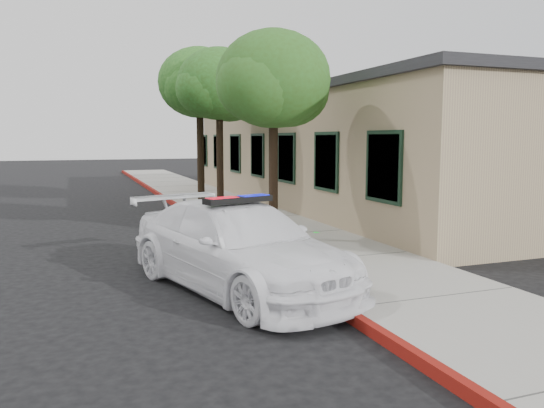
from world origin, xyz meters
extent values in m
plane|color=black|center=(0.00, 0.00, 0.00)|extent=(120.00, 120.00, 0.00)
cube|color=gray|center=(1.60, 3.00, 0.07)|extent=(3.20, 60.00, 0.15)
cube|color=maroon|center=(0.06, 3.00, 0.08)|extent=(0.14, 60.00, 0.16)
cube|color=tan|center=(6.70, 9.00, 2.00)|extent=(7.00, 20.00, 4.00)
cube|color=black|center=(6.70, 9.00, 4.12)|extent=(7.30, 20.30, 0.24)
cube|color=black|center=(3.17, 1.00, 1.95)|extent=(0.08, 1.48, 1.68)
cube|color=black|center=(3.17, 4.00, 1.95)|extent=(0.08, 1.48, 1.68)
cube|color=black|center=(3.17, 7.00, 1.95)|extent=(0.08, 1.48, 1.68)
cube|color=black|center=(3.17, 10.00, 1.95)|extent=(0.08, 1.48, 1.68)
cube|color=black|center=(3.17, 13.00, 1.95)|extent=(0.08, 1.48, 1.68)
cube|color=black|center=(3.17, 16.00, 1.95)|extent=(0.08, 1.48, 1.68)
cube|color=black|center=(3.17, 19.00, 1.95)|extent=(0.08, 1.48, 1.68)
imported|color=white|center=(-0.95, -1.01, 0.75)|extent=(3.50, 5.57, 1.51)
cube|color=black|center=(-0.95, -1.01, 1.57)|extent=(1.23, 0.61, 0.10)
cube|color=red|center=(-1.25, -1.10, 1.57)|extent=(0.57, 0.38, 0.11)
cube|color=#0D14DD|center=(-0.64, -0.92, 1.57)|extent=(0.57, 0.38, 0.11)
cylinder|color=silver|center=(0.35, 2.80, 0.18)|extent=(0.32, 0.32, 0.06)
cylinder|color=silver|center=(0.35, 2.80, 0.47)|extent=(0.26, 0.26, 0.52)
cylinder|color=silver|center=(0.35, 2.80, 0.74)|extent=(0.30, 0.30, 0.04)
ellipsoid|color=#0E1036|center=(0.35, 2.80, 0.80)|extent=(0.27, 0.27, 0.21)
cylinder|color=#0E1036|center=(0.35, 2.80, 0.89)|extent=(0.07, 0.07, 0.06)
cylinder|color=silver|center=(0.20, 2.75, 0.49)|extent=(0.14, 0.13, 0.10)
cylinder|color=silver|center=(0.50, 2.85, 0.49)|extent=(0.14, 0.13, 0.10)
cylinder|color=silver|center=(0.40, 2.65, 0.51)|extent=(0.16, 0.15, 0.13)
cylinder|color=black|center=(1.00, 2.46, 1.69)|extent=(0.22, 0.22, 3.08)
ellipsoid|color=#2C5019|center=(1.00, 2.46, 4.00)|extent=(2.74, 2.74, 2.33)
ellipsoid|color=#2C5019|center=(1.45, 2.68, 3.75)|extent=(2.06, 2.06, 1.75)
ellipsoid|color=#2C5019|center=(0.63, 2.24, 3.83)|extent=(2.14, 2.14, 1.82)
cylinder|color=black|center=(1.26, 8.43, 1.88)|extent=(0.24, 0.24, 3.46)
ellipsoid|color=#284615|center=(1.26, 8.43, 4.46)|extent=(2.90, 2.90, 2.47)
ellipsoid|color=#284615|center=(1.67, 8.65, 4.18)|extent=(2.34, 2.34, 1.99)
ellipsoid|color=#284615|center=(0.86, 8.30, 4.27)|extent=(2.25, 2.25, 1.91)
cylinder|color=black|center=(0.99, 10.27, 1.94)|extent=(0.27, 0.27, 3.59)
ellipsoid|color=#1D541A|center=(0.99, 10.27, 4.66)|extent=(3.08, 3.08, 2.62)
ellipsoid|color=#1D541A|center=(1.41, 10.63, 4.36)|extent=(2.36, 2.36, 2.01)
ellipsoid|color=#1D541A|center=(0.80, 9.87, 4.46)|extent=(2.46, 2.46, 2.09)
camera|label=1|loc=(-3.58, -9.72, 2.60)|focal=35.44mm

